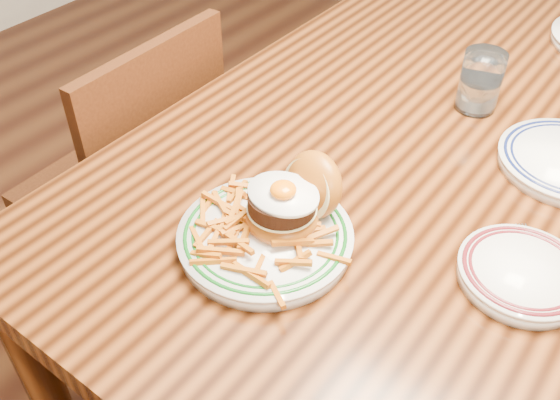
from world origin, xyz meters
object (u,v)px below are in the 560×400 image
Objects in this scene: table at (421,151)px; side_plate at (523,273)px; main_plate at (273,224)px; chair_left at (136,184)px.

side_plate reaches higher than table.
main_plate is at bearing -93.75° from table.
chair_left reaches higher than side_plate.
chair_left is 0.95m from side_plate.
chair_left is at bearing -154.86° from table.
table is 8.60× the size of side_plate.
table is 0.68m from chair_left.
chair_left is 3.05× the size of main_plate.
main_plate is at bearing -19.14° from chair_left.
side_plate is (0.89, -0.03, 0.30)m from chair_left.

